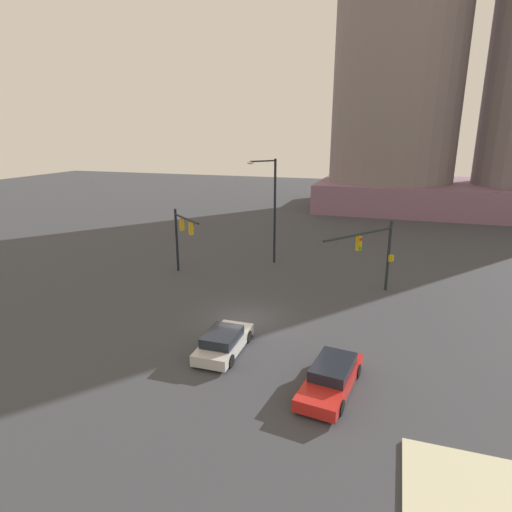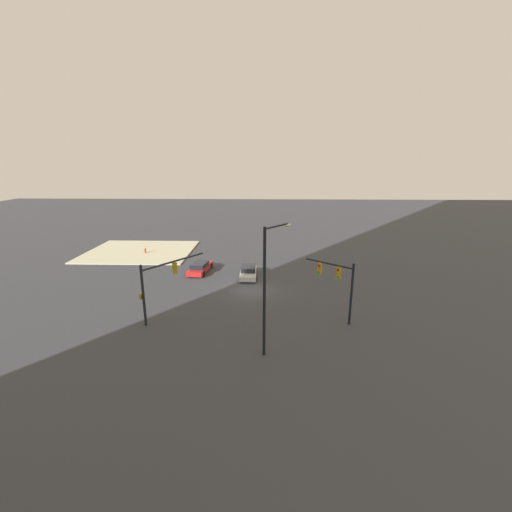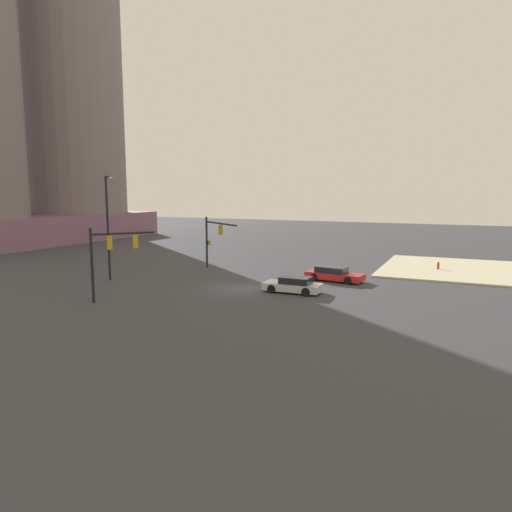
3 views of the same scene
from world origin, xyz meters
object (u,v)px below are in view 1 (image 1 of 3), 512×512
object	(u,v)px
traffic_signal_near_corner	(182,231)
sedan_car_approaching	(224,342)
streetlamp_curved_arm	(272,204)
traffic_signal_opposite_side	(375,247)
sedan_car_waiting_far	(331,377)

from	to	relation	value
traffic_signal_near_corner	sedan_car_approaching	distance (m)	13.44
traffic_signal_near_corner	streetlamp_curved_arm	distance (m)	7.90
traffic_signal_opposite_side	streetlamp_curved_arm	xyz separation A→B (m)	(-8.75, 5.12, 1.70)
traffic_signal_near_corner	traffic_signal_opposite_side	distance (m)	14.46
traffic_signal_opposite_side	streetlamp_curved_arm	bearing A→B (deg)	-84.63
streetlamp_curved_arm	sedan_car_approaching	xyz separation A→B (m)	(2.04, -15.79, -4.55)
traffic_signal_opposite_side	streetlamp_curved_arm	world-z (taller)	streetlamp_curved_arm
traffic_signal_opposite_side	sedan_car_waiting_far	size ratio (longest dim) A/B	1.07
sedan_car_approaching	sedan_car_waiting_far	bearing A→B (deg)	-105.70
streetlamp_curved_arm	sedan_car_waiting_far	size ratio (longest dim) A/B	1.75
traffic_signal_opposite_side	sedan_car_approaching	size ratio (longest dim) A/B	1.25
traffic_signal_opposite_side	sedan_car_waiting_far	distance (m)	12.60
traffic_signal_opposite_side	sedan_car_waiting_far	world-z (taller)	traffic_signal_opposite_side
streetlamp_curved_arm	sedan_car_waiting_far	distance (m)	19.56
streetlamp_curved_arm	sedan_car_waiting_far	xyz separation A→B (m)	(7.79, -17.36, -4.55)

